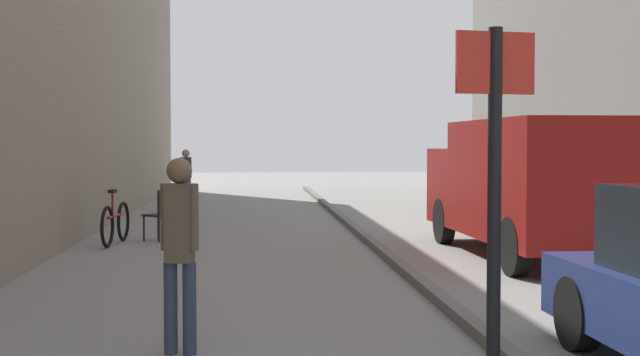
{
  "coord_description": "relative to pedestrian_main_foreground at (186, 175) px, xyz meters",
  "views": [
    {
      "loc": [
        -0.5,
        -1.48,
        1.78
      ],
      "look_at": [
        0.72,
        13.89,
        1.16
      ],
      "focal_mm": 48.33,
      "sensor_mm": 36.0,
      "label": 1
    }
  ],
  "objects": [
    {
      "name": "delivery_van",
      "position": [
        6.09,
        -10.26,
        0.23
      ],
      "size": [
        2.05,
        5.5,
        2.14
      ],
      "rotation": [
        0.0,
        0.0,
        0.03
      ],
      "color": "maroon",
      "rests_on": "ground_plane"
    },
    {
      "name": "cafe_chair_near_window",
      "position": [
        0.14,
        -7.56,
        -0.39
      ],
      "size": [
        0.62,
        0.62,
        0.94
      ],
      "rotation": [
        0.0,
        0.0,
        0.92
      ],
      "color": "black",
      "rests_on": "ground_plane"
    },
    {
      "name": "street_sign_post",
      "position": [
        3.49,
        -17.41,
        0.61
      ],
      "size": [
        0.6,
        0.14,
        2.6
      ],
      "rotation": [
        0.0,
        0.0,
        3.32
      ],
      "color": "black",
      "rests_on": "ground_plane"
    },
    {
      "name": "pedestrian_main_foreground",
      "position": [
        0.0,
        0.0,
        0.0
      ],
      "size": [
        0.31,
        0.24,
        1.62
      ],
      "rotation": [
        0.0,
        0.0,
        2.8
      ],
      "color": "maroon",
      "rests_on": "ground_plane"
    },
    {
      "name": "ground_plane",
      "position": [
        2.27,
        -9.92,
        -0.94
      ],
      "size": [
        80.0,
        80.0,
        0.0
      ],
      "primitive_type": "plane",
      "color": "gray"
    },
    {
      "name": "cafe_chair_by_doorway",
      "position": [
        0.25,
        -4.4,
        -0.39
      ],
      "size": [
        0.52,
        0.52,
        0.94
      ],
      "rotation": [
        0.0,
        0.0,
        1.78
      ],
      "color": "black",
      "rests_on": "ground_plane"
    },
    {
      "name": "kerb_strip",
      "position": [
        3.85,
        -9.92,
        -0.88
      ],
      "size": [
        0.16,
        40.0,
        0.12
      ],
      "primitive_type": "cube",
      "color": "#615F5B",
      "rests_on": "ground_plane"
    },
    {
      "name": "bicycle_leaning",
      "position": [
        -0.63,
        -8.03,
        -0.56
      ],
      "size": [
        0.25,
        1.77,
        0.98
      ],
      "rotation": [
        0.0,
        0.0,
        -0.11
      ],
      "color": "black",
      "rests_on": "ground_plane"
    },
    {
      "name": "pedestrian_mid_block",
      "position": [
        1.17,
        -16.12,
        0.02
      ],
      "size": [
        0.32,
        0.23,
        1.66
      ],
      "rotation": [
        0.0,
        0.0,
        2.9
      ],
      "color": "#2D3851",
      "rests_on": "ground_plane"
    }
  ]
}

